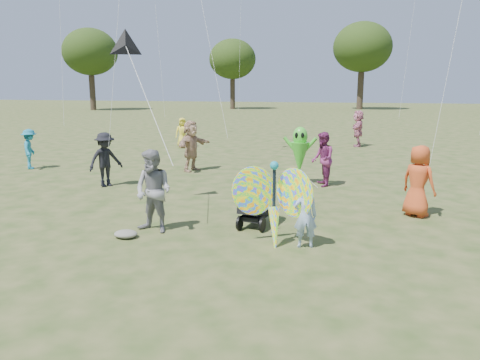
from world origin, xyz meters
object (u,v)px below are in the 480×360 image
object	(u,v)px
crowd_e	(322,159)
crowd_i	(30,149)
crowd_d	(191,146)
child_girl	(305,216)
alien_kite	(300,152)
jogging_stroller	(255,198)
crowd_j	(358,128)
adult_man	(153,191)
crowd_g	(183,133)
crowd_b	(105,160)
butterfly_kite	(274,203)
crowd_a	(418,181)

from	to	relation	value
crowd_e	crowd_i	size ratio (longest dim) A/B	1.13
crowd_d	crowd_e	bearing A→B (deg)	-90.08
child_girl	alien_kite	xyz separation A→B (m)	(-0.82, 5.66, 0.38)
jogging_stroller	child_girl	bearing A→B (deg)	-33.77
crowd_d	crowd_j	bearing A→B (deg)	-16.28
crowd_e	crowd_j	distance (m)	9.94
adult_man	crowd_d	distance (m)	7.00
crowd_g	crowd_j	world-z (taller)	crowd_j
crowd_i	crowd_e	bearing A→B (deg)	-121.86
crowd_j	crowd_i	bearing A→B (deg)	-49.71
crowd_b	butterfly_kite	xyz separation A→B (m)	(5.74, -3.92, 0.00)
crowd_g	crowd_i	distance (m)	7.66
crowd_b	butterfly_kite	bearing A→B (deg)	-91.33
crowd_a	crowd_j	size ratio (longest dim) A/B	0.92
adult_man	crowd_j	bearing A→B (deg)	88.65
crowd_b	crowd_g	world-z (taller)	crowd_b
adult_man	crowd_b	bearing A→B (deg)	144.00
child_girl	crowd_e	bearing A→B (deg)	-102.73
child_girl	alien_kite	bearing A→B (deg)	-95.82
crowd_i	butterfly_kite	distance (m)	11.56
crowd_d	crowd_e	distance (m)	4.86
adult_man	butterfly_kite	size ratio (longest dim) A/B	0.95
child_girl	crowd_a	bearing A→B (deg)	-143.14
crowd_j	crowd_d	bearing A→B (deg)	-33.16
child_girl	crowd_j	world-z (taller)	crowd_j
crowd_e	alien_kite	world-z (taller)	alien_kite
crowd_j	child_girl	bearing A→B (deg)	-2.72
child_girl	crowd_d	size ratio (longest dim) A/B	0.67
crowd_g	crowd_d	bearing A→B (deg)	-89.91
crowd_d	crowd_g	distance (m)	6.53
adult_man	crowd_d	world-z (taller)	crowd_d
crowd_b	crowd_d	xyz separation A→B (m)	(1.56, 3.07, 0.08)
crowd_j	jogging_stroller	distance (m)	14.46
crowd_b	alien_kite	world-z (taller)	alien_kite
crowd_j	alien_kite	bearing A→B (deg)	-9.22
child_girl	adult_man	world-z (taller)	adult_man
child_girl	crowd_e	distance (m)	5.54
crowd_d	jogging_stroller	world-z (taller)	crowd_d
crowd_e	crowd_j	world-z (taller)	crowd_j
child_girl	crowd_g	size ratio (longest dim) A/B	0.83
adult_man	butterfly_kite	world-z (taller)	adult_man
crowd_g	crowd_b	bearing A→B (deg)	-106.91
child_girl	crowd_d	bearing A→B (deg)	-69.74
crowd_a	crowd_g	bearing A→B (deg)	-8.99
crowd_i	crowd_b	bearing A→B (deg)	-145.54
crowd_j	alien_kite	distance (m)	9.90
alien_kite	crowd_g	bearing A→B (deg)	132.03
adult_man	crowd_j	size ratio (longest dim) A/B	0.96
adult_man	crowd_i	xyz separation A→B (m)	(-7.41, 5.76, -0.13)
adult_man	crowd_b	distance (m)	4.94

